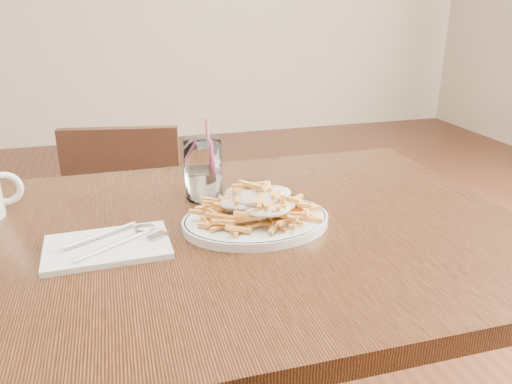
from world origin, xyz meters
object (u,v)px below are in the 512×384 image
object	(u,v)px
chair_far	(131,218)
water_glass	(203,173)
fries_plate	(256,221)
loaded_fries	(256,201)
table	(219,265)

from	to	relation	value
chair_far	water_glass	distance (m)	0.74
fries_plate	water_glass	size ratio (longest dim) A/B	1.70
fries_plate	loaded_fries	distance (m)	0.04
table	chair_far	size ratio (longest dim) A/B	1.52
table	water_glass	distance (m)	0.22
table	fries_plate	size ratio (longest dim) A/B	3.92
chair_far	fries_plate	bearing A→B (deg)	-74.34
fries_plate	water_glass	xyz separation A→B (m)	(-0.07, 0.17, 0.05)
loaded_fries	water_glass	size ratio (longest dim) A/B	1.38
table	fries_plate	world-z (taller)	fries_plate
fries_plate	loaded_fries	world-z (taller)	loaded_fries
chair_far	table	bearing A→B (deg)	-79.31
table	loaded_fries	distance (m)	0.15
chair_far	water_glass	size ratio (longest dim) A/B	4.39
chair_far	loaded_fries	size ratio (longest dim) A/B	3.17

